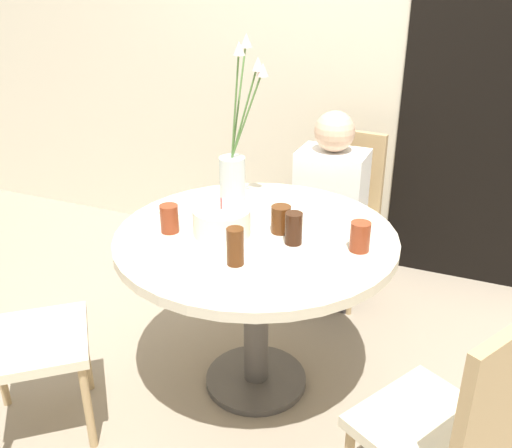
% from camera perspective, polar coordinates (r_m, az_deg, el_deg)
% --- Properties ---
extents(ground_plane, '(16.00, 16.00, 0.00)m').
position_cam_1_polar(ground_plane, '(2.63, 0.00, -15.46)').
color(ground_plane, gray).
extents(wall_back, '(8.00, 0.05, 2.60)m').
position_cam_1_polar(wall_back, '(3.31, 9.58, 17.62)').
color(wall_back, beige).
rests_on(wall_back, ground_plane).
extents(doorway_panel, '(0.90, 0.01, 2.05)m').
position_cam_1_polar(doorway_panel, '(3.23, 22.32, 10.99)').
color(doorway_panel, black).
rests_on(doorway_panel, ground_plane).
extents(dining_table, '(1.11, 1.11, 0.73)m').
position_cam_1_polar(dining_table, '(2.28, 0.00, -3.81)').
color(dining_table, beige).
rests_on(dining_table, ground_plane).
extents(chair_near_front, '(0.44, 0.44, 0.89)m').
position_cam_1_polar(chair_near_front, '(3.12, 8.48, 1.83)').
color(chair_near_front, beige).
rests_on(chair_near_front, ground_plane).
extents(chair_right_flank, '(0.56, 0.56, 0.89)m').
position_cam_1_polar(chair_right_flank, '(2.30, -23.79, -9.32)').
color(chair_right_flank, beige).
rests_on(chair_right_flank, ground_plane).
extents(chair_left_flank, '(0.54, 0.54, 0.89)m').
position_cam_1_polar(chair_left_flank, '(1.84, 19.61, -18.29)').
color(chair_left_flank, beige).
rests_on(chair_left_flank, ground_plane).
extents(birthday_cake, '(0.22, 0.22, 0.15)m').
position_cam_1_polar(birthday_cake, '(2.21, -3.45, 0.27)').
color(birthday_cake, white).
rests_on(birthday_cake, dining_table).
extents(flower_vase, '(0.21, 0.22, 0.70)m').
position_cam_1_polar(flower_vase, '(2.46, -2.06, 6.63)').
color(flower_vase, silver).
rests_on(flower_vase, dining_table).
extents(side_plate, '(0.16, 0.16, 0.01)m').
position_cam_1_polar(side_plate, '(2.46, -8.06, 1.54)').
color(side_plate, silver).
rests_on(side_plate, dining_table).
extents(drink_glass_0, '(0.08, 0.08, 0.11)m').
position_cam_1_polar(drink_glass_0, '(2.22, 2.50, 0.48)').
color(drink_glass_0, '#51280F').
rests_on(drink_glass_0, dining_table).
extents(drink_glass_1, '(0.07, 0.07, 0.12)m').
position_cam_1_polar(drink_glass_1, '(2.13, 3.78, -0.44)').
color(drink_glass_1, '#33190C').
rests_on(drink_glass_1, dining_table).
extents(drink_glass_2, '(0.07, 0.07, 0.11)m').
position_cam_1_polar(drink_glass_2, '(2.11, 10.36, -1.25)').
color(drink_glass_2, maroon).
rests_on(drink_glass_2, dining_table).
extents(drink_glass_3, '(0.07, 0.07, 0.11)m').
position_cam_1_polar(drink_glass_3, '(2.24, -8.66, 0.54)').
color(drink_glass_3, maroon).
rests_on(drink_glass_3, dining_table).
extents(drink_glass_4, '(0.06, 0.06, 0.14)m').
position_cam_1_polar(drink_glass_4, '(1.98, -2.09, -2.26)').
color(drink_glass_4, '#51280F').
rests_on(drink_glass_4, dining_table).
extents(person_boy, '(0.34, 0.24, 1.05)m').
position_cam_1_polar(person_boy, '(2.99, 7.37, 0.72)').
color(person_boy, '#383333').
rests_on(person_boy, ground_plane).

